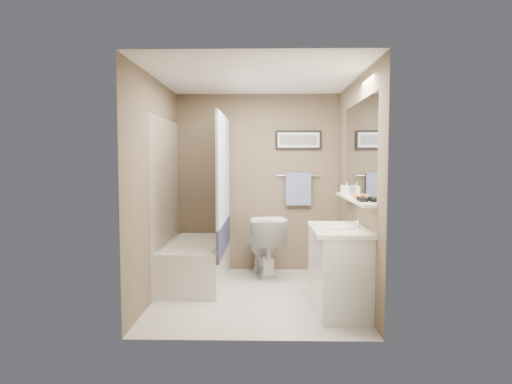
{
  "coord_description": "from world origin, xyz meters",
  "views": [
    {
      "loc": [
        0.11,
        -4.97,
        1.51
      ],
      "look_at": [
        0.0,
        0.15,
        1.15
      ],
      "focal_mm": 32.0,
      "sensor_mm": 36.0,
      "label": 1
    }
  ],
  "objects_px": {
    "toilet": "(264,245)",
    "candle_bowl_near": "(364,200)",
    "bathtub": "(196,263)",
    "candle_bowl_far": "(361,199)",
    "glass_jar": "(344,189)",
    "soap_bottle": "(347,188)",
    "vanity": "(340,271)",
    "hair_brush_front": "(355,196)"
  },
  "relations": [
    {
      "from": "candle_bowl_far",
      "to": "vanity",
      "type": "bearing_deg",
      "value": 155.82
    },
    {
      "from": "vanity",
      "to": "soap_bottle",
      "type": "bearing_deg",
      "value": 72.16
    },
    {
      "from": "candle_bowl_near",
      "to": "glass_jar",
      "type": "distance_m",
      "value": 1.1
    },
    {
      "from": "bathtub",
      "to": "toilet",
      "type": "xyz_separation_m",
      "value": [
        0.84,
        0.35,
        0.15
      ]
    },
    {
      "from": "bathtub",
      "to": "hair_brush_front",
      "type": "height_order",
      "value": "hair_brush_front"
    },
    {
      "from": "toilet",
      "to": "soap_bottle",
      "type": "bearing_deg",
      "value": 134.86
    },
    {
      "from": "bathtub",
      "to": "candle_bowl_near",
      "type": "bearing_deg",
      "value": -32.85
    },
    {
      "from": "bathtub",
      "to": "soap_bottle",
      "type": "distance_m",
      "value": 2.04
    },
    {
      "from": "bathtub",
      "to": "candle_bowl_far",
      "type": "relative_size",
      "value": 16.67
    },
    {
      "from": "hair_brush_front",
      "to": "soap_bottle",
      "type": "relative_size",
      "value": 1.54
    },
    {
      "from": "candle_bowl_far",
      "to": "hair_brush_front",
      "type": "relative_size",
      "value": 0.41
    },
    {
      "from": "vanity",
      "to": "candle_bowl_near",
      "type": "bearing_deg",
      "value": -50.4
    },
    {
      "from": "vanity",
      "to": "candle_bowl_far",
      "type": "xyz_separation_m",
      "value": [
        0.19,
        -0.08,
        0.73
      ]
    },
    {
      "from": "candle_bowl_near",
      "to": "toilet",
      "type": "bearing_deg",
      "value": 121.4
    },
    {
      "from": "candle_bowl_far",
      "to": "toilet",
      "type": "bearing_deg",
      "value": 123.47
    },
    {
      "from": "toilet",
      "to": "bathtub",
      "type": "bearing_deg",
      "value": 12.08
    },
    {
      "from": "vanity",
      "to": "soap_bottle",
      "type": "relative_size",
      "value": 6.3
    },
    {
      "from": "vanity",
      "to": "soap_bottle",
      "type": "height_order",
      "value": "soap_bottle"
    },
    {
      "from": "candle_bowl_far",
      "to": "soap_bottle",
      "type": "relative_size",
      "value": 0.63
    },
    {
      "from": "glass_jar",
      "to": "candle_bowl_far",
      "type": "bearing_deg",
      "value": -90.0
    },
    {
      "from": "vanity",
      "to": "toilet",
      "type": "bearing_deg",
      "value": 116.55
    },
    {
      "from": "bathtub",
      "to": "toilet",
      "type": "distance_m",
      "value": 0.92
    },
    {
      "from": "candle_bowl_far",
      "to": "soap_bottle",
      "type": "distance_m",
      "value": 0.78
    },
    {
      "from": "vanity",
      "to": "hair_brush_front",
      "type": "relative_size",
      "value": 4.09
    },
    {
      "from": "bathtub",
      "to": "candle_bowl_near",
      "type": "distance_m",
      "value": 2.33
    },
    {
      "from": "toilet",
      "to": "candle_bowl_near",
      "type": "distance_m",
      "value": 1.96
    },
    {
      "from": "bathtub",
      "to": "toilet",
      "type": "bearing_deg",
      "value": 23.69
    },
    {
      "from": "toilet",
      "to": "glass_jar",
      "type": "relative_size",
      "value": 8.08
    },
    {
      "from": "toilet",
      "to": "soap_bottle",
      "type": "height_order",
      "value": "soap_bottle"
    },
    {
      "from": "hair_brush_front",
      "to": "soap_bottle",
      "type": "distance_m",
      "value": 0.48
    },
    {
      "from": "toilet",
      "to": "glass_jar",
      "type": "height_order",
      "value": "glass_jar"
    },
    {
      "from": "bathtub",
      "to": "vanity",
      "type": "distance_m",
      "value": 1.89
    },
    {
      "from": "candle_bowl_near",
      "to": "glass_jar",
      "type": "relative_size",
      "value": 0.9
    },
    {
      "from": "toilet",
      "to": "candle_bowl_far",
      "type": "distance_m",
      "value": 1.87
    },
    {
      "from": "toilet",
      "to": "candle_bowl_near",
      "type": "xyz_separation_m",
      "value": [
        0.95,
        -1.55,
        0.73
      ]
    },
    {
      "from": "candle_bowl_near",
      "to": "hair_brush_front",
      "type": "height_order",
      "value": "hair_brush_front"
    },
    {
      "from": "candle_bowl_far",
      "to": "glass_jar",
      "type": "xyz_separation_m",
      "value": [
        0.0,
        0.98,
        0.03
      ]
    },
    {
      "from": "soap_bottle",
      "to": "bathtub",
      "type": "bearing_deg",
      "value": 170.16
    },
    {
      "from": "glass_jar",
      "to": "soap_bottle",
      "type": "bearing_deg",
      "value": -90.0
    },
    {
      "from": "candle_bowl_near",
      "to": "vanity",
      "type": "bearing_deg",
      "value": 132.5
    },
    {
      "from": "hair_brush_front",
      "to": "soap_bottle",
      "type": "bearing_deg",
      "value": 90.0
    },
    {
      "from": "candle_bowl_far",
      "to": "glass_jar",
      "type": "height_order",
      "value": "glass_jar"
    }
  ]
}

